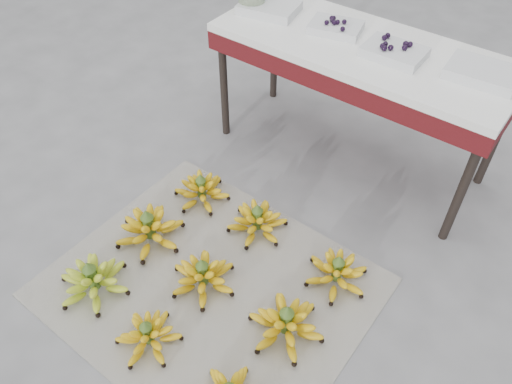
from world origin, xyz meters
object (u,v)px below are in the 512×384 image
Objects in this scene: bunch_mid_right at (286,324)px; bunch_back_right at (337,272)px; bunch_back_left at (202,190)px; bunch_back_center at (257,221)px; tray_far_left at (269,8)px; bunch_mid_left at (150,229)px; tray_far_right at (482,73)px; tray_right at (394,51)px; bunch_mid_center at (203,276)px; tray_left at (336,27)px; newspaper_mat at (210,287)px; bunch_front_left at (93,280)px; vendor_table at (361,59)px; bunch_front_center at (148,336)px.

bunch_mid_right is 1.00× the size of bunch_back_right.
bunch_back_left is 0.77m from bunch_back_right.
tray_far_left reaches higher than bunch_back_center.
bunch_mid_left is 1.41× the size of tray_far_right.
bunch_mid_left is 1.31m from tray_right.
tray_right is (0.21, 1.06, 0.62)m from bunch_mid_center.
tray_left is at bearing 105.82° from bunch_mid_center.
bunch_mid_left is (-0.38, 0.04, 0.07)m from newspaper_mat.
newspaper_mat is 0.38m from bunch_back_center.
bunch_back_center is at bearing 136.07° from bunch_mid_right.
bunch_back_left is 1.33m from tray_far_right.
bunch_back_left is at bearing -128.71° from tray_right.
bunch_mid_left is 1.16× the size of bunch_back_center.
bunch_front_left is 1.79m from tray_far_right.
bunch_front_left is 0.91× the size of bunch_back_center.
bunch_mid_left is 1.26× the size of bunch_mid_center.
bunch_back_right is at bearing -23.96° from bunch_back_center.
tray_left is 1.03× the size of tray_right.
bunch_front_left is at bearing -99.95° from tray_left.
tray_right is 0.36m from tray_far_right.
bunch_mid_left reaches higher than bunch_mid_center.
tray_right is (0.67, -0.02, 0.00)m from tray_far_left.
tray_left is (-0.53, 0.76, 0.62)m from bunch_back_right.
bunch_back_left is 0.98m from tray_left.
bunch_back_left is 1.00× the size of tray_far_right.
bunch_back_right is at bearing 40.28° from newspaper_mat.
bunch_mid_right reaches higher than bunch_back_center.
bunch_mid_center is at bearing 45.35° from bunch_front_left.
vendor_table is at bearing 88.12° from newspaper_mat.
tray_far_right is at bearing 63.97° from newspaper_mat.
bunch_mid_center is at bearing -117.05° from tray_far_right.
bunch_mid_center is 1.24m from tray_right.
bunch_front_left is at bearing -96.00° from bunch_back_left.
tray_right is at bearing 115.77° from bunch_back_right.
bunch_front_center is 0.70m from bunch_back_center.
bunch_mid_center is at bearing 17.37° from bunch_mid_left.
tray_left is 0.32m from tray_right.
bunch_mid_center is at bearing -93.31° from vendor_table.
vendor_table reaches higher than bunch_back_left.
tray_left reaches higher than bunch_back_center.
vendor_table reaches higher than bunch_mid_left.
bunch_back_left is 0.33m from bunch_back_center.
bunch_front_left is 0.23× the size of vendor_table.
tray_far_left reaches higher than newspaper_mat.
bunch_back_right is (0.43, -0.03, -0.00)m from bunch_back_center.
bunch_back_center is at bearing -127.57° from tray_far_right.
newspaper_mat is 4.70× the size of tray_left.
bunch_back_center is 1.12m from tray_far_right.
bunch_back_left is (0.01, 0.66, -0.01)m from bunch_front_left.
bunch_front_left is at bearing -123.05° from tray_far_right.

